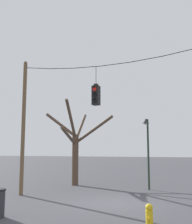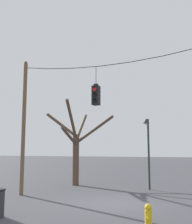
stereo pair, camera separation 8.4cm
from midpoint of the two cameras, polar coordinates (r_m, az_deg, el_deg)
The scene contains 7 objects.
ground_plane at distance 13.28m, azimuth 4.16°, elevation -17.98°, with size 200.00×200.00×0.00m, color #424247.
utility_pole_left at distance 15.90m, azimuth -14.35°, elevation -2.81°, with size 0.21×0.21×7.36m.
span_wire at distance 13.88m, azimuth 4.04°, elevation 10.32°, with size 10.75×0.03×0.52m.
traffic_light_near_left_pole at distance 13.82m, azimuth 0.16°, elevation 3.47°, with size 0.34×0.46×1.95m.
street_lamp at distance 17.49m, azimuth 10.57°, elevation -5.42°, with size 0.42×0.73×4.29m.
bare_tree at distance 19.57m, azimuth -3.93°, elevation -6.66°, with size 5.09×4.48×5.63m.
fire_hydrant at distance 9.06m, azimuth 10.87°, elevation -20.14°, with size 0.22×0.30×0.75m.
Camera 2 is at (4.55, -12.25, 2.32)m, focal length 45.00 mm.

